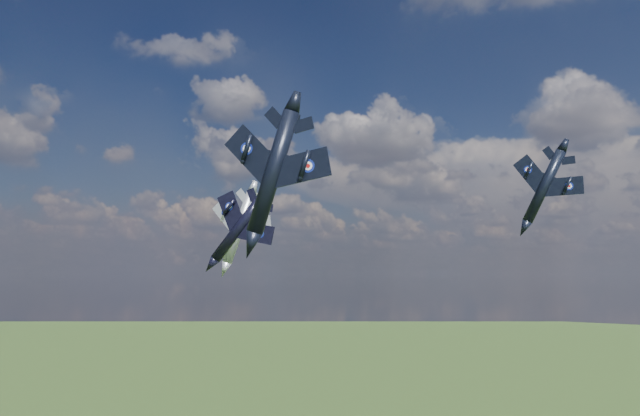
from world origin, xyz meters
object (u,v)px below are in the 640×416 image
Objects in this scene: jet_lead_navy at (239,228)px; jet_left_silver at (239,227)px; jet_high_navy at (544,186)px; jet_right_navy at (273,172)px.

jet_lead_navy is 15.45m from jet_left_silver.
jet_left_silver is at bearing 177.08° from jet_high_navy.
jet_left_silver is (-34.11, 32.63, -1.05)m from jet_right_navy.
jet_left_silver is at bearing 119.04° from jet_right_navy.
jet_right_navy is 1.11× the size of jet_high_navy.
jet_right_navy is at bearing -115.47° from jet_high_navy.
jet_high_navy reaches higher than jet_left_silver.
jet_right_navy reaches higher than jet_lead_navy.
jet_right_navy is 39.07m from jet_high_navy.
jet_right_navy is 47.22m from jet_left_silver.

